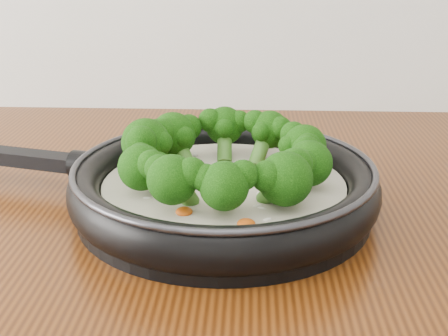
{
  "coord_description": "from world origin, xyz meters",
  "views": [
    {
      "loc": [
        0.05,
        0.48,
        1.17
      ],
      "look_at": [
        0.02,
        1.06,
        0.95
      ],
      "focal_mm": 47.24,
      "sensor_mm": 36.0,
      "label": 1
    }
  ],
  "objects": [
    {
      "name": "skillet",
      "position": [
        0.02,
        1.06,
        0.94
      ],
      "size": [
        0.54,
        0.4,
        0.09
      ],
      "color": "black",
      "rests_on": "counter"
    }
  ]
}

